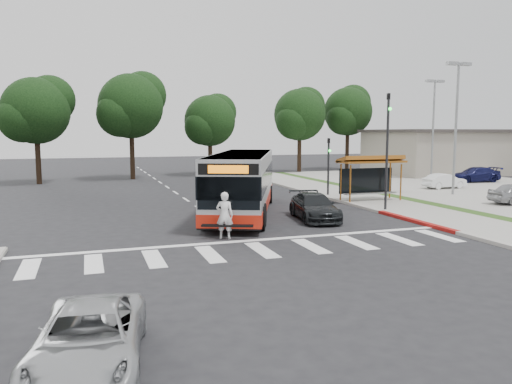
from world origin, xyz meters
name	(u,v)px	position (x,y,z in m)	size (l,w,h in m)	color
ground	(226,226)	(0.00, 0.00, 0.00)	(140.00, 140.00, 0.00)	black
sidewalk_east	(349,195)	(11.00, 8.00, 0.06)	(4.00, 40.00, 0.12)	gray
curb_east	(323,196)	(9.00, 8.00, 0.07)	(0.30, 40.00, 0.15)	#9E9991
curb_east_red	(415,221)	(9.00, -2.00, 0.08)	(0.32, 6.00, 0.15)	maroon
parking_lot	(469,187)	(23.00, 10.00, 0.05)	(18.00, 36.00, 0.10)	gray
commercial_building	(442,153)	(30.00, 22.00, 2.20)	(14.00, 10.00, 4.40)	gray
building_roof_cap	(443,131)	(30.00, 22.00, 4.55)	(14.60, 10.60, 0.30)	#383330
crosswalk_ladder	(262,250)	(0.00, -5.00, 0.01)	(18.00, 2.60, 0.01)	silver
bus_shelter	(370,165)	(10.80, 5.10, 2.35)	(4.20, 1.60, 2.86)	#8F5017
traffic_signal_ne_tall	(387,142)	(9.60, 1.49, 3.88)	(0.18, 0.37, 6.50)	black
traffic_signal_ne_short	(329,160)	(9.60, 8.49, 2.48)	(0.18, 0.37, 4.00)	black
lot_light_front	(457,110)	(18.00, 6.00, 5.91)	(1.90, 0.35, 9.01)	gray
lot_light_mid	(434,116)	(24.00, 16.00, 5.91)	(1.90, 0.35, 9.01)	gray
tree_ne_a	(300,114)	(16.08, 28.06, 6.39)	(6.16, 5.74, 9.30)	black
tree_ne_b	(348,111)	(23.08, 30.06, 6.92)	(6.16, 5.74, 10.02)	black
tree_north_a	(132,105)	(-1.92, 26.07, 6.92)	(6.60, 6.15, 10.17)	black
tree_north_b	(210,120)	(6.07, 28.06, 5.66)	(5.72, 5.33, 8.43)	black
tree_north_c	(37,110)	(-9.92, 24.06, 6.29)	(6.16, 5.74, 9.30)	black
transit_bus	(243,183)	(1.88, 3.47, 1.63)	(2.74, 12.63, 3.26)	#A9ABAE
pedestrian	(225,215)	(-0.78, -2.59, 0.98)	(0.71, 0.47, 1.96)	white
dark_sedan	(314,207)	(4.69, 0.36, 0.66)	(1.84, 4.52, 1.31)	black
silver_suv_south	(89,339)	(-6.17, -12.87, 0.58)	(1.93, 4.19, 1.16)	#ACAFB2
parked_car_1	(444,181)	(20.00, 9.31, 0.67)	(1.20, 3.44, 1.13)	white
parked_car_3	(475,175)	(25.86, 12.54, 0.75)	(1.82, 4.47, 1.30)	#121441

